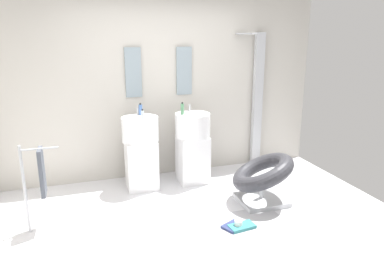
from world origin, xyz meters
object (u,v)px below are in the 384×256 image
Objects in this scene: pedestal_sink_left at (141,150)px; magazine_navy at (234,226)px; towel_rack at (39,174)px; soap_bottle_blue at (141,110)px; shower_column at (257,98)px; soap_bottle_green at (182,109)px; pedestal_sink_right at (193,145)px; soap_bottle_clear at (143,115)px; magazine_teal at (242,226)px; coffee_mug at (238,224)px; lounge_chair at (262,176)px.

magazine_navy is at bearing -61.07° from pedestal_sink_left.
magazine_navy is at bearing -17.07° from towel_rack.
soap_bottle_blue is (1.21, 0.89, 0.42)m from towel_rack.
shower_column is at bearing 10.48° from pedestal_sink_left.
pedestal_sink_left is at bearing 93.28° from magazine_navy.
soap_bottle_green reaches higher than soap_bottle_blue.
magazine_navy is (-1.12, -1.70, -1.06)m from shower_column.
pedestal_sink_right is 0.88m from soap_bottle_clear.
towel_rack is at bearing 155.49° from magazine_teal.
towel_rack is 5.94× the size of soap_bottle_blue.
pedestal_sink_right is 2.05m from towel_rack.
shower_column is 23.71× the size of coffee_mug.
coffee_mug reaches higher than magazine_teal.
shower_column is (1.15, 0.35, 0.55)m from pedestal_sink_right.
soap_bottle_green is (0.57, -0.02, 0.52)m from pedestal_sink_left.
coffee_mug is 1.71m from soap_bottle_green.
magazine_teal is (-0.50, -0.50, -0.32)m from lounge_chair.
pedestal_sink_right is at bearing 92.86° from coffee_mug.
soap_bottle_green is (-0.75, 0.88, 0.71)m from lounge_chair.
pedestal_sink_right is 1.46m from coffee_mug.
lounge_chair reaches higher than coffee_mug.
lounge_chair is at bearing -34.12° from pedestal_sink_left.
towel_rack is at bearing 162.62° from coffee_mug.
pedestal_sink_left is 1.98m from shower_column.
pedestal_sink_left is 4.65× the size of magazine_navy.
pedestal_sink_left is 1.70m from magazine_teal.
soap_bottle_blue reaches higher than magazine_navy.
pedestal_sink_left is at bearing 180.00° from pedestal_sink_right.
lounge_chair is at bearing -29.97° from soap_bottle_clear.
magazine_teal is 3.27× the size of coffee_mug.
magazine_teal is at bearing -53.14° from magazine_navy.
lounge_chair is 0.78m from magazine_teal.
coffee_mug is at bearing -121.96° from shower_column.
magazine_teal is at bearing -62.54° from soap_bottle_blue.
soap_bottle_green is 1.24× the size of soap_bottle_clear.
pedestal_sink_left is 1.66m from coffee_mug.
soap_bottle_blue is (-0.79, 1.52, 1.03)m from magazine_teal.
soap_bottle_blue is (-0.76, 1.50, 1.00)m from coffee_mug.
towel_rack is (-1.17, -0.77, 0.10)m from pedestal_sink_left.
shower_column reaches higher than soap_bottle_clear.
lounge_chair is 1.36m from soap_bottle_green.
soap_bottle_blue is at bearing 85.69° from soap_bottle_clear.
coffee_mug is at bearing -17.38° from towel_rack.
pedestal_sink_left reaches higher than coffee_mug.
magazine_navy is at bearing -141.57° from lounge_chair.
magazine_navy is at bearing -64.24° from soap_bottle_blue.
pedestal_sink_right is at bearing -163.22° from shower_column.
soap_bottle_green is 0.57m from soap_bottle_clear.
soap_bottle_green is at bearing 71.86° from magazine_navy.
magazine_teal is 1.80m from soap_bottle_clear.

